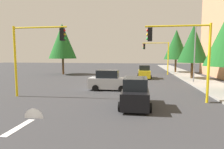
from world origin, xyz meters
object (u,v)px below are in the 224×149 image
Objects in this scene: car_silver at (109,81)px; traffic_signal_near_right at (35,47)px; street_lamp_curbside at (196,47)px; car_black at (135,94)px; tree_roadside_far at (176,45)px; tree_opposite_side at (62,41)px; traffic_signal_far_left at (158,52)px; traffic_signal_near_left at (183,47)px; car_yellow at (144,72)px; tree_roadside_mid at (193,44)px.

traffic_signal_near_right is at bearing -53.49° from car_silver.
street_lamp_curbside is at bearing 120.54° from car_silver.
traffic_signal_near_right is 1.45× the size of car_black.
tree_roadside_far is 21.36m from tree_opposite_side.
traffic_signal_near_left is (20.00, -0.01, -0.02)m from traffic_signal_far_left.
car_silver and car_yellow have the same top height.
street_lamp_curbside reaches higher than traffic_signal_near_left.
traffic_signal_near_right is 1.01× the size of traffic_signal_far_left.
traffic_signal_near_right is at bearing 16.37° from tree_opposite_side.
traffic_signal_far_left is at bearing -161.38° from street_lamp_curbside.
tree_roadside_mid is (4.00, 21.00, -0.90)m from tree_opposite_side.
traffic_signal_far_left is 1.40× the size of car_silver.
tree_opposite_side is 1.18× the size of tree_roadside_mid.
street_lamp_curbside is 13.75m from car_black.
car_silver is 6.43m from car_black.
traffic_signal_near_left is 14.68m from tree_roadside_mid.
street_lamp_curbside is at bearing 122.80° from traffic_signal_near_right.
traffic_signal_near_right is 21.06m from tree_roadside_mid.
traffic_signal_far_left is 1.45× the size of car_yellow.
traffic_signal_near_right is at bearing -48.30° from tree_roadside_mid.
tree_roadside_far reaches higher than tree_roadside_mid.
traffic_signal_near_right reaches higher than car_silver.
car_black is (15.95, -0.90, 0.00)m from car_yellow.
tree_roadside_far is 22.74m from car_silver.
car_silver is (5.61, -9.51, -3.45)m from street_lamp_curbside.
traffic_signal_far_left is at bearing 157.81° from car_yellow.
car_yellow is at bearing 147.45° from traffic_signal_near_right.
traffic_signal_far_left is at bearing -43.54° from tree_roadside_far.
car_black is at bearing -25.64° from tree_roadside_mid.
tree_roadside_mid is at bearing 154.36° from car_black.
traffic_signal_far_left is at bearing 159.42° from car_silver.
traffic_signal_near_right is 0.70× the size of tree_roadside_far.
street_lamp_curbside reaches higher than car_black.
traffic_signal_near_left is at bearing 90.00° from traffic_signal_near_right.
tree_roadside_far is at bearing -177.14° from tree_roadside_mid.
car_silver is (14.00, 10.69, -4.98)m from tree_opposite_side.
traffic_signal_far_left is 0.81× the size of street_lamp_curbside.
traffic_signal_near_left is at bearing -20.04° from street_lamp_curbside.
traffic_signal_near_left is at bearing 42.84° from tree_opposite_side.
tree_roadside_mid is (-4.39, 0.80, 0.63)m from street_lamp_curbside.
street_lamp_curbside is at bearing -1.19° from tree_roadside_far.
tree_roadside_mid reaches higher than car_silver.
car_black is (19.83, 13.40, -4.98)m from tree_opposite_side.
tree_opposite_side reaches higher than street_lamp_curbside.
street_lamp_curbside is (-9.61, 3.51, 0.34)m from traffic_signal_near_left.
tree_opposite_side is (2.00, -16.70, 1.85)m from traffic_signal_far_left.
traffic_signal_near_left is at bearing 56.32° from car_silver.
traffic_signal_near_right is at bearing -32.55° from car_yellow.
car_yellow is (-0.12, -6.70, -4.08)m from tree_roadside_mid.
tree_roadside_far is (-14.39, 0.30, 1.11)m from street_lamp_curbside.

